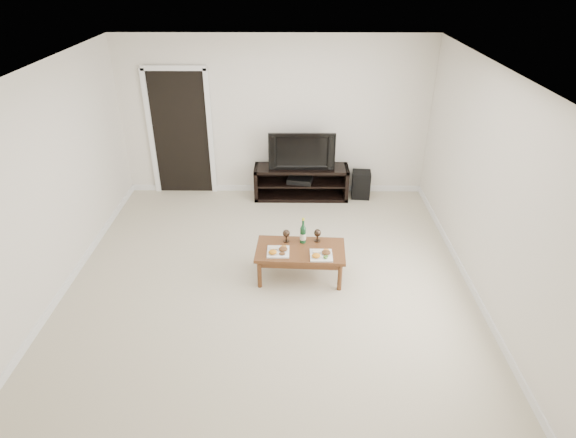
# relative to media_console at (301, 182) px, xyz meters

# --- Properties ---
(floor) EXTENTS (5.50, 5.50, 0.00)m
(floor) POSITION_rel_media_console_xyz_m (-0.44, -2.50, -0.28)
(floor) COLOR #BDB398
(floor) RESTS_ON ground
(back_wall) EXTENTS (5.00, 0.04, 2.60)m
(back_wall) POSITION_rel_media_console_xyz_m (-0.44, 0.27, 1.02)
(back_wall) COLOR silver
(back_wall) RESTS_ON ground
(ceiling) EXTENTS (5.00, 5.50, 0.04)m
(ceiling) POSITION_rel_media_console_xyz_m (-0.44, -2.50, 2.35)
(ceiling) COLOR white
(ceiling) RESTS_ON back_wall
(doorway) EXTENTS (0.90, 0.02, 2.05)m
(doorway) POSITION_rel_media_console_xyz_m (-1.99, 0.24, 0.75)
(doorway) COLOR black
(doorway) RESTS_ON ground
(media_console) EXTENTS (1.55, 0.45, 0.55)m
(media_console) POSITION_rel_media_console_xyz_m (0.00, 0.00, 0.00)
(media_console) COLOR black
(media_console) RESTS_ON ground
(television) EXTENTS (1.07, 0.15, 0.61)m
(television) POSITION_rel_media_console_xyz_m (0.00, 0.00, 0.58)
(television) COLOR black
(television) RESTS_ON media_console
(av_receiver) EXTENTS (0.45, 0.37, 0.08)m
(av_receiver) POSITION_rel_media_console_xyz_m (-0.02, -0.01, 0.05)
(av_receiver) COLOR black
(av_receiver) RESTS_ON media_console
(subwoofer) EXTENTS (0.32, 0.32, 0.45)m
(subwoofer) POSITION_rel_media_console_xyz_m (1.01, 0.03, -0.05)
(subwoofer) COLOR black
(subwoofer) RESTS_ON ground
(coffee_table) EXTENTS (1.13, 0.65, 0.42)m
(coffee_table) POSITION_rel_media_console_xyz_m (-0.04, -2.29, -0.07)
(coffee_table) COLOR brown
(coffee_table) RESTS_ON ground
(plate_left) EXTENTS (0.27, 0.27, 0.07)m
(plate_left) POSITION_rel_media_console_xyz_m (-0.32, -2.38, 0.18)
(plate_left) COLOR white
(plate_left) RESTS_ON coffee_table
(plate_right) EXTENTS (0.27, 0.27, 0.07)m
(plate_right) POSITION_rel_media_console_xyz_m (0.21, -2.45, 0.18)
(plate_right) COLOR white
(plate_right) RESTS_ON coffee_table
(wine_bottle) EXTENTS (0.07, 0.07, 0.35)m
(wine_bottle) POSITION_rel_media_console_xyz_m (-0.01, -2.14, 0.32)
(wine_bottle) COLOR #103C1D
(wine_bottle) RESTS_ON coffee_table
(goblet_left) EXTENTS (0.09, 0.09, 0.17)m
(goblet_left) POSITION_rel_media_console_xyz_m (-0.22, -2.12, 0.23)
(goblet_left) COLOR #33251B
(goblet_left) RESTS_ON coffee_table
(goblet_right) EXTENTS (0.09, 0.09, 0.17)m
(goblet_right) POSITION_rel_media_console_xyz_m (0.17, -2.11, 0.23)
(goblet_right) COLOR #33251B
(goblet_right) RESTS_ON coffee_table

